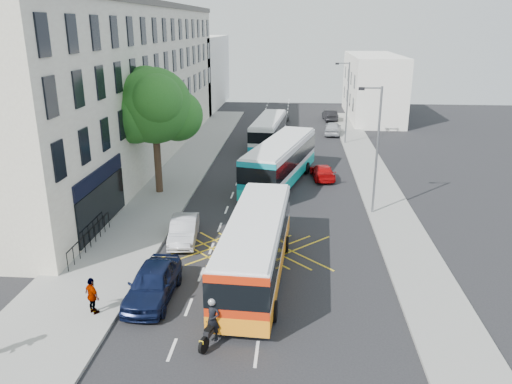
% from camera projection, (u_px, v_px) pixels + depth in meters
% --- Properties ---
extents(ground, '(120.00, 120.00, 0.00)m').
position_uv_depth(ground, '(262.00, 310.00, 21.39)').
color(ground, black).
rests_on(ground, ground).
extents(pavement_left, '(5.00, 70.00, 0.15)m').
position_uv_depth(pavement_left, '(160.00, 192.00, 36.19)').
color(pavement_left, gray).
rests_on(pavement_left, ground).
extents(pavement_right, '(3.00, 70.00, 0.15)m').
position_uv_depth(pavement_right, '(383.00, 198.00, 34.96)').
color(pavement_right, gray).
rests_on(pavement_right, ground).
extents(terrace_main, '(8.30, 45.00, 13.50)m').
position_uv_depth(terrace_main, '(122.00, 83.00, 43.44)').
color(terrace_main, beige).
rests_on(terrace_main, ground).
extents(terrace_far, '(8.00, 20.00, 10.00)m').
position_uv_depth(terrace_far, '(193.00, 72.00, 72.82)').
color(terrace_far, silver).
rests_on(terrace_far, ground).
extents(building_right, '(6.00, 18.00, 8.00)m').
position_uv_depth(building_right, '(372.00, 86.00, 64.61)').
color(building_right, silver).
rests_on(building_right, ground).
extents(street_tree, '(6.30, 5.70, 8.80)m').
position_uv_depth(street_tree, '(154.00, 107.00, 34.17)').
color(street_tree, '#382619').
rests_on(street_tree, pavement_left).
extents(lamp_near, '(1.45, 0.15, 8.00)m').
position_uv_depth(lamp_near, '(376.00, 144.00, 30.77)').
color(lamp_near, slate).
rests_on(lamp_near, pavement_right).
extents(lamp_far, '(1.45, 0.15, 8.00)m').
position_uv_depth(lamp_far, '(346.00, 99.00, 49.66)').
color(lamp_far, slate).
rests_on(lamp_far, pavement_right).
extents(railings, '(0.08, 5.60, 1.14)m').
position_uv_depth(railings, '(90.00, 238.00, 26.91)').
color(railings, black).
rests_on(railings, pavement_left).
extents(bus_near, '(3.12, 11.04, 3.07)m').
position_uv_depth(bus_near, '(256.00, 247.00, 23.71)').
color(bus_near, silver).
rests_on(bus_near, ground).
extents(bus_mid, '(5.48, 12.11, 3.32)m').
position_uv_depth(bus_mid, '(281.00, 162.00, 37.89)').
color(bus_mid, silver).
rests_on(bus_mid, ground).
extents(bus_far, '(3.28, 10.47, 2.90)m').
position_uv_depth(bus_far, '(269.00, 131.00, 49.77)').
color(bus_far, silver).
rests_on(bus_far, ground).
extents(motorbike, '(0.90, 2.09, 1.93)m').
position_uv_depth(motorbike, '(213.00, 322.00, 18.99)').
color(motorbike, black).
rests_on(motorbike, ground).
extents(parked_car_blue, '(1.90, 4.65, 1.58)m').
position_uv_depth(parked_car_blue, '(153.00, 283.00, 22.07)').
color(parked_car_blue, black).
rests_on(parked_car_blue, ground).
extents(parked_car_silver, '(1.86, 4.21, 1.35)m').
position_uv_depth(parked_car_silver, '(184.00, 230.00, 28.06)').
color(parked_car_silver, '#AFB0B7').
rests_on(parked_car_silver, ground).
extents(red_hatchback, '(2.10, 4.11, 1.14)m').
position_uv_depth(red_hatchback, '(322.00, 172.00, 39.46)').
color(red_hatchback, '#C2080A').
rests_on(red_hatchback, ground).
extents(distant_car_grey, '(2.45, 4.74, 1.28)m').
position_uv_depth(distant_car_grey, '(279.00, 118.00, 61.79)').
color(distant_car_grey, '#44474C').
rests_on(distant_car_grey, ground).
extents(distant_car_silver, '(2.20, 4.43, 1.45)m').
position_uv_depth(distant_car_silver, '(333.00, 128.00, 55.23)').
color(distant_car_silver, '#AAACB2').
rests_on(distant_car_silver, ground).
extents(distant_car_dark, '(1.89, 4.30, 1.37)m').
position_uv_depth(distant_car_dark, '(330.00, 115.00, 63.27)').
color(distant_car_dark, black).
rests_on(distant_car_dark, ground).
extents(pedestrian_far, '(1.00, 0.89, 1.63)m').
position_uv_depth(pedestrian_far, '(92.00, 296.00, 20.67)').
color(pedestrian_far, gray).
rests_on(pedestrian_far, pavement_left).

